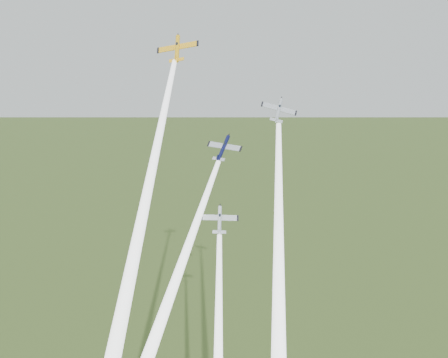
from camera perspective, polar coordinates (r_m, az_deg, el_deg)
plane_yellow at (r=111.90m, az=-4.77°, el=13.08°), size 9.63×6.93×8.31m
smoke_trail_yellow at (r=89.85m, az=-8.83°, el=-6.30°), size 4.50×53.90×56.85m
plane_navy at (r=110.53m, az=-0.07°, el=3.17°), size 8.88×7.40×6.62m
smoke_trail_navy at (r=98.86m, az=-5.80°, el=-12.51°), size 13.25×41.68×44.59m
plane_silver_right at (r=104.69m, az=5.57°, el=6.99°), size 7.43×6.29×7.14m
smoke_trail_silver_right at (r=88.15m, az=5.58°, el=-10.94°), size 8.40×44.63×47.07m
plane_silver_low at (r=106.58m, az=-0.45°, el=-4.16°), size 8.04×6.99×6.14m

